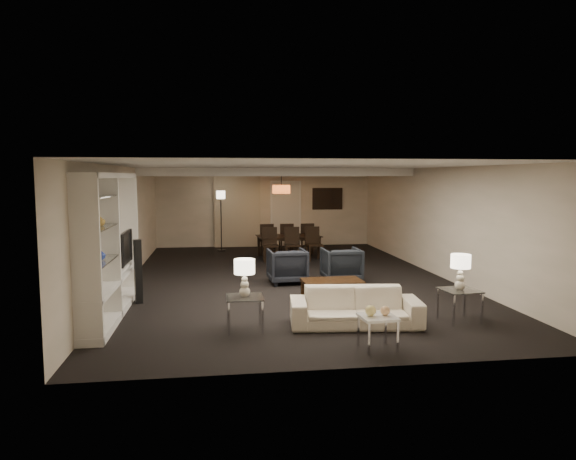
% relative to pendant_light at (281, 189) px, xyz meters
% --- Properties ---
extents(floor, '(11.00, 11.00, 0.00)m').
position_rel_pendant_light_xyz_m(floor, '(-0.30, -3.50, -1.92)').
color(floor, black).
rests_on(floor, ground).
extents(ceiling, '(7.00, 11.00, 0.02)m').
position_rel_pendant_light_xyz_m(ceiling, '(-0.30, -3.50, 0.58)').
color(ceiling, silver).
rests_on(ceiling, ground).
extents(wall_back, '(7.00, 0.02, 2.50)m').
position_rel_pendant_light_xyz_m(wall_back, '(-0.30, 2.00, -0.67)').
color(wall_back, beige).
rests_on(wall_back, ground).
extents(wall_front, '(7.00, 0.02, 2.50)m').
position_rel_pendant_light_xyz_m(wall_front, '(-0.30, -9.00, -0.67)').
color(wall_front, beige).
rests_on(wall_front, ground).
extents(wall_left, '(0.02, 11.00, 2.50)m').
position_rel_pendant_light_xyz_m(wall_left, '(-3.80, -3.50, -0.67)').
color(wall_left, beige).
rests_on(wall_left, ground).
extents(wall_right, '(0.02, 11.00, 2.50)m').
position_rel_pendant_light_xyz_m(wall_right, '(3.20, -3.50, -0.67)').
color(wall_right, beige).
rests_on(wall_right, ground).
extents(ceiling_soffit, '(7.00, 4.00, 0.20)m').
position_rel_pendant_light_xyz_m(ceiling_soffit, '(-0.30, 0.00, 0.48)').
color(ceiling_soffit, silver).
rests_on(ceiling_soffit, ceiling).
extents(curtains, '(1.50, 0.12, 2.40)m').
position_rel_pendant_light_xyz_m(curtains, '(-1.20, 1.92, -0.72)').
color(curtains, beige).
rests_on(curtains, wall_back).
extents(door, '(0.90, 0.05, 2.10)m').
position_rel_pendant_light_xyz_m(door, '(0.40, 1.97, -0.87)').
color(door, silver).
rests_on(door, wall_back).
extents(painting, '(0.95, 0.04, 0.65)m').
position_rel_pendant_light_xyz_m(painting, '(1.80, 1.96, -0.37)').
color(painting, '#142D38').
rests_on(painting, wall_back).
extents(media_unit, '(0.38, 3.40, 2.35)m').
position_rel_pendant_light_xyz_m(media_unit, '(-3.61, -6.10, -0.74)').
color(media_unit, white).
rests_on(media_unit, wall_left).
extents(pendant_light, '(0.52, 0.52, 0.24)m').
position_rel_pendant_light_xyz_m(pendant_light, '(0.00, 0.00, 0.00)').
color(pendant_light, '#D8591E').
rests_on(pendant_light, ceiling_soffit).
extents(sofa, '(2.07, 1.00, 0.58)m').
position_rel_pendant_light_xyz_m(sofa, '(0.21, -7.28, -1.63)').
color(sofa, beige).
rests_on(sofa, floor).
extents(coffee_table, '(1.11, 0.67, 0.39)m').
position_rel_pendant_light_xyz_m(coffee_table, '(0.21, -5.68, -1.72)').
color(coffee_table, '#311C0D').
rests_on(coffee_table, floor).
extents(armchair_left, '(0.83, 0.86, 0.74)m').
position_rel_pendant_light_xyz_m(armchair_left, '(-0.39, -3.98, -1.55)').
color(armchair_left, black).
rests_on(armchair_left, floor).
extents(armchair_right, '(0.81, 0.83, 0.74)m').
position_rel_pendant_light_xyz_m(armchair_right, '(0.81, -3.98, -1.55)').
color(armchair_right, black).
rests_on(armchair_right, floor).
extents(side_table_left, '(0.55, 0.55, 0.51)m').
position_rel_pendant_light_xyz_m(side_table_left, '(-1.49, -7.28, -1.66)').
color(side_table_left, white).
rests_on(side_table_left, floor).
extents(side_table_right, '(0.59, 0.59, 0.51)m').
position_rel_pendant_light_xyz_m(side_table_right, '(1.91, -7.28, -1.66)').
color(side_table_right, silver).
rests_on(side_table_right, floor).
extents(table_lamp_left, '(0.32, 0.32, 0.57)m').
position_rel_pendant_light_xyz_m(table_lamp_left, '(-1.49, -7.28, -1.13)').
color(table_lamp_left, beige).
rests_on(table_lamp_left, side_table_left).
extents(table_lamp_right, '(0.32, 0.32, 0.57)m').
position_rel_pendant_light_xyz_m(table_lamp_right, '(1.91, -7.28, -1.13)').
color(table_lamp_right, silver).
rests_on(table_lamp_right, side_table_right).
extents(marble_table, '(0.49, 0.49, 0.46)m').
position_rel_pendant_light_xyz_m(marble_table, '(0.21, -8.38, -1.69)').
color(marble_table, white).
rests_on(marble_table, floor).
extents(gold_gourd_a, '(0.15, 0.15, 0.15)m').
position_rel_pendant_light_xyz_m(gold_gourd_a, '(0.11, -8.38, -1.39)').
color(gold_gourd_a, '#EFDA7E').
rests_on(gold_gourd_a, marble_table).
extents(gold_gourd_b, '(0.13, 0.13, 0.13)m').
position_rel_pendant_light_xyz_m(gold_gourd_b, '(0.31, -8.38, -1.40)').
color(gold_gourd_b, '#EFB67E').
rests_on(gold_gourd_b, marble_table).
extents(television, '(1.00, 0.13, 0.58)m').
position_rel_pendant_light_xyz_m(television, '(-3.58, -5.47, -0.88)').
color(television, black).
rests_on(television, media_unit).
extents(vase_blue, '(0.17, 0.17, 0.18)m').
position_rel_pendant_light_xyz_m(vase_blue, '(-3.61, -6.96, -0.77)').
color(vase_blue, '#233798').
rests_on(vase_blue, media_unit).
extents(vase_amber, '(0.16, 0.16, 0.17)m').
position_rel_pendant_light_xyz_m(vase_amber, '(-3.61, -6.88, -0.27)').
color(vase_amber, '#B78E3D').
rests_on(vase_amber, media_unit).
extents(floor_speaker, '(0.16, 0.16, 1.17)m').
position_rel_pendant_light_xyz_m(floor_speaker, '(-3.30, -5.37, -1.34)').
color(floor_speaker, black).
rests_on(floor_speaker, floor).
extents(dining_table, '(1.85, 1.16, 0.62)m').
position_rel_pendant_light_xyz_m(dining_table, '(0.15, -0.49, -1.61)').
color(dining_table, black).
rests_on(dining_table, floor).
extents(chair_nl, '(0.43, 0.43, 0.91)m').
position_rel_pendant_light_xyz_m(chair_nl, '(-0.45, -1.14, -1.46)').
color(chair_nl, black).
rests_on(chair_nl, floor).
extents(chair_nm, '(0.45, 0.45, 0.91)m').
position_rel_pendant_light_xyz_m(chair_nm, '(0.15, -1.14, -1.46)').
color(chair_nm, black).
rests_on(chair_nm, floor).
extents(chair_nr, '(0.47, 0.47, 0.91)m').
position_rel_pendant_light_xyz_m(chair_nr, '(0.75, -1.14, -1.46)').
color(chair_nr, black).
rests_on(chair_nr, floor).
extents(chair_fl, '(0.46, 0.46, 0.91)m').
position_rel_pendant_light_xyz_m(chair_fl, '(-0.45, 0.16, -1.46)').
color(chair_fl, black).
rests_on(chair_fl, floor).
extents(chair_fm, '(0.44, 0.44, 0.91)m').
position_rel_pendant_light_xyz_m(chair_fm, '(0.15, 0.16, -1.46)').
color(chair_fm, black).
rests_on(chair_fm, floor).
extents(chair_fr, '(0.46, 0.46, 0.91)m').
position_rel_pendant_light_xyz_m(chair_fr, '(0.75, 0.16, -1.46)').
color(chair_fr, black).
rests_on(chair_fr, floor).
extents(floor_lamp, '(0.30, 0.30, 1.85)m').
position_rel_pendant_light_xyz_m(floor_lamp, '(-1.73, 1.09, -0.99)').
color(floor_lamp, black).
rests_on(floor_lamp, floor).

